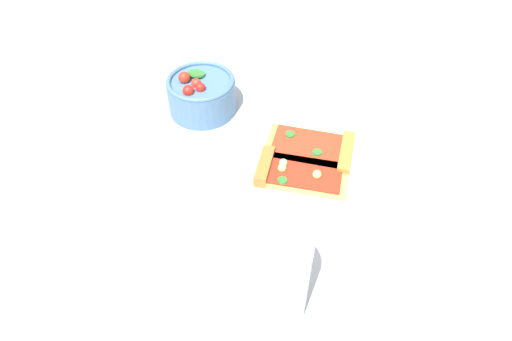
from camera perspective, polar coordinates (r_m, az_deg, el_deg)
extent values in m
plane|color=#B2B7BC|center=(0.74, 1.16, -1.63)|extent=(2.40, 2.40, 0.00)
cylinder|color=silver|center=(0.76, 5.99, 0.13)|extent=(0.23, 0.23, 0.01)
cube|color=#E5B256|center=(0.74, 5.80, -0.52)|extent=(0.16, 0.12, 0.01)
cube|color=#A36B2D|center=(0.74, 1.06, 0.54)|extent=(0.05, 0.08, 0.02)
cube|color=#B22D19|center=(0.73, 5.83, -0.23)|extent=(0.14, 0.11, 0.00)
sphere|color=#F2D87F|center=(0.74, 3.40, 0.95)|extent=(0.01, 0.01, 0.01)
sphere|color=#EAD172|center=(0.73, 3.25, 0.33)|extent=(0.01, 0.01, 0.01)
cylinder|color=#2D722D|center=(0.72, 3.51, -0.99)|extent=(0.02, 0.02, 0.00)
sphere|color=#EAD172|center=(0.72, 7.58, -0.48)|extent=(0.01, 0.01, 0.01)
cube|color=gold|center=(0.78, 6.54, 2.67)|extent=(0.17, 0.14, 0.01)
cube|color=#B77A33|center=(0.77, 11.11, 2.11)|extent=(0.05, 0.10, 0.02)
cube|color=red|center=(0.78, 6.58, 2.97)|extent=(0.14, 0.12, 0.00)
cylinder|color=#2D722D|center=(0.79, 4.25, 4.50)|extent=(0.02, 0.02, 0.00)
cylinder|color=#2D722D|center=(0.76, 7.61, 2.24)|extent=(0.02, 0.02, 0.00)
cylinder|color=#4C7299|center=(0.87, -6.72, 9.17)|extent=(0.13, 0.13, 0.06)
torus|color=#4C7299|center=(0.85, -6.92, 11.00)|extent=(0.12, 0.12, 0.01)
sphere|color=red|center=(0.85, -8.91, 11.34)|extent=(0.02, 0.02, 0.02)
sphere|color=red|center=(0.82, -8.41, 9.77)|extent=(0.02, 0.02, 0.02)
sphere|color=red|center=(0.84, -7.42, 10.68)|extent=(0.02, 0.02, 0.02)
sphere|color=red|center=(0.83, -6.92, 10.20)|extent=(0.02, 0.02, 0.02)
cylinder|color=#388433|center=(0.87, -7.39, 11.86)|extent=(0.03, 0.03, 0.01)
cylinder|color=silver|center=(0.56, 2.23, -13.28)|extent=(0.08, 0.08, 0.14)
cylinder|color=#592D0F|center=(0.57, 2.20, -13.75)|extent=(0.07, 0.07, 0.11)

